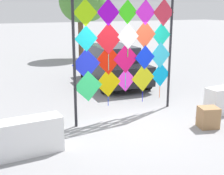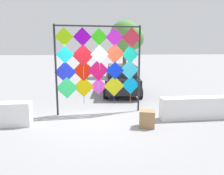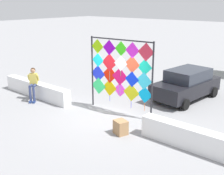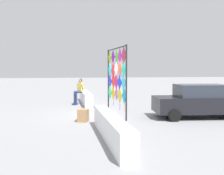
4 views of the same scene
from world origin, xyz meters
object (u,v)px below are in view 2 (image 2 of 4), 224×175
kite_display_rack (99,63)px  tree_palm_like (127,37)px  cardboard_box_large (147,119)px  parked_car (122,79)px

kite_display_rack → tree_palm_like: size_ratio=0.71×
cardboard_box_large → tree_palm_like: size_ratio=0.12×
tree_palm_like → kite_display_rack: bearing=-106.1°
kite_display_rack → cardboard_box_large: 2.68m
parked_car → tree_palm_like: (1.48, 6.53, 2.45)m
kite_display_rack → cardboard_box_large: size_ratio=6.13×
kite_display_rack → cardboard_box_large: kite_display_rack is taller
kite_display_rack → cardboard_box_large: bearing=-50.9°
kite_display_rack → parked_car: 3.88m
parked_car → cardboard_box_large: size_ratio=7.67×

